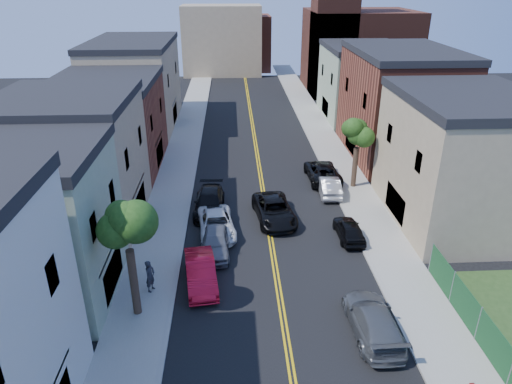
{
  "coord_description": "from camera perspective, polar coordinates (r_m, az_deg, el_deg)",
  "views": [
    {
      "loc": [
        -2.53,
        -6.67,
        16.9
      ],
      "look_at": [
        -0.84,
        25.2,
        2.0
      ],
      "focal_mm": 32.8,
      "sensor_mm": 36.0,
      "label": 1
    }
  ],
  "objects": [
    {
      "name": "sidewalk_right",
      "position": [
        50.69,
        9.05,
        5.33
      ],
      "size": [
        3.2,
        100.0,
        0.15
      ],
      "primitive_type": "cube",
      "color": "gray",
      "rests_on": "ground"
    },
    {
      "name": "sidewalk_left",
      "position": [
        49.9,
        -9.08,
        5.0
      ],
      "size": [
        3.2,
        100.0,
        0.15
      ],
      "primitive_type": "cube",
      "color": "gray",
      "rests_on": "ground"
    },
    {
      "name": "white_pickup",
      "position": [
        33.51,
        -4.85,
        -3.9
      ],
      "size": [
        3.07,
        5.57,
        1.48
      ],
      "primitive_type": "imported",
      "rotation": [
        0.0,
        0.0,
        0.12
      ],
      "color": "silver",
      "rests_on": "ground"
    },
    {
      "name": "grey_car_right",
      "position": [
        25.54,
        14.08,
        -14.95
      ],
      "size": [
        2.34,
        5.56,
        1.6
      ],
      "primitive_type": "imported",
      "rotation": [
        0.0,
        0.0,
        3.16
      ],
      "color": "#4E5155",
      "rests_on": "ground"
    },
    {
      "name": "fence_right",
      "position": [
        25.61,
        27.0,
        -16.36
      ],
      "size": [
        0.04,
        15.0,
        1.9
      ],
      "primitive_type": "cube",
      "color": "#143F1E",
      "rests_on": "sidewalk_right"
    },
    {
      "name": "curb_right",
      "position": [
        50.36,
        7.09,
        5.32
      ],
      "size": [
        0.3,
        100.0,
        0.15
      ],
      "primitive_type": "cube",
      "color": "gray",
      "rests_on": "ground"
    },
    {
      "name": "tree_right_far",
      "position": [
        39.73,
        12.46,
        8.15
      ],
      "size": [
        4.4,
        4.4,
        8.03
      ],
      "color": "#35231A",
      "rests_on": "sidewalk_right"
    },
    {
      "name": "bldg_left_brick",
      "position": [
        46.03,
        -17.5,
        7.59
      ],
      "size": [
        9.0,
        12.0,
        8.0
      ],
      "primitive_type": "cube",
      "color": "brown",
      "rests_on": "ground"
    },
    {
      "name": "church",
      "position": [
        76.72,
        11.76,
        17.31
      ],
      "size": [
        16.2,
        14.2,
        22.6
      ],
      "color": "#4C2319",
      "rests_on": "ground"
    },
    {
      "name": "bldg_left_tan_near",
      "position": [
        35.89,
        -21.5,
        3.01
      ],
      "size": [
        9.0,
        10.0,
        9.0
      ],
      "primitive_type": "cube",
      "color": "#998466",
      "rests_on": "ground"
    },
    {
      "name": "tree_left_mid",
      "position": [
        23.72,
        -15.76,
        -1.77
      ],
      "size": [
        5.2,
        5.2,
        9.29
      ],
      "color": "#35231A",
      "rests_on": "sidewalk_left"
    },
    {
      "name": "red_sedan",
      "position": [
        28.38,
        -6.76,
        -9.71
      ],
      "size": [
        2.34,
        5.08,
        1.61
      ],
      "primitive_type": "imported",
      "rotation": [
        0.0,
        0.0,
        0.13
      ],
      "color": "red",
      "rests_on": "ground"
    },
    {
      "name": "grey_car_left",
      "position": [
        31.29,
        -4.96,
        -6.01
      ],
      "size": [
        1.99,
        4.8,
        1.63
      ],
      "primitive_type": "imported",
      "rotation": [
        0.0,
        0.0,
        -0.01
      ],
      "color": "slate",
      "rests_on": "ground"
    },
    {
      "name": "black_car_right",
      "position": [
        33.42,
        11.29,
        -4.51
      ],
      "size": [
        1.72,
        4.1,
        1.39
      ],
      "primitive_type": "imported",
      "rotation": [
        0.0,
        0.0,
        3.16
      ],
      "color": "black",
      "rests_on": "ground"
    },
    {
      "name": "curb_left",
      "position": [
        49.74,
        -7.06,
        5.06
      ],
      "size": [
        0.3,
        100.0,
        0.15
      ],
      "primitive_type": "cube",
      "color": "gray",
      "rests_on": "ground"
    },
    {
      "name": "black_car_left",
      "position": [
        36.58,
        -5.72,
        -1.22
      ],
      "size": [
        2.43,
        5.57,
        1.59
      ],
      "primitive_type": "imported",
      "rotation": [
        0.0,
        0.0,
        -0.04
      ],
      "color": "black",
      "rests_on": "ground"
    },
    {
      "name": "bldg_left_tan_far",
      "position": [
        59.08,
        -14.52,
        12.39
      ],
      "size": [
        9.0,
        16.0,
        9.5
      ],
      "primitive_type": "cube",
      "color": "#998466",
      "rests_on": "ground"
    },
    {
      "name": "pedestrian_left",
      "position": [
        27.99,
        -12.79,
        -9.96
      ],
      "size": [
        0.72,
        0.85,
        1.98
      ],
      "primitive_type": "imported",
      "rotation": [
        0.0,
        0.0,
        1.17
      ],
      "color": "#25262D",
      "rests_on": "sidewalk_left"
    },
    {
      "name": "bldg_right_palegrn",
      "position": [
        62.25,
        12.74,
        12.71
      ],
      "size": [
        9.0,
        12.0,
        8.5
      ],
      "primitive_type": "cube",
      "color": "gray",
      "rests_on": "ground"
    },
    {
      "name": "backdrop_left",
      "position": [
        89.35,
        -4.17,
        17.96
      ],
      "size": [
        14.0,
        8.0,
        12.0
      ],
      "primitive_type": "cube",
      "color": "#998466",
      "rests_on": "ground"
    },
    {
      "name": "bldg_right_brick",
      "position": [
        49.09,
        17.0,
        9.92
      ],
      "size": [
        9.0,
        14.0,
        10.0
      ],
      "primitive_type": "cube",
      "color": "brown",
      "rests_on": "ground"
    },
    {
      "name": "dark_car_right_far",
      "position": [
        42.48,
        8.09,
        2.5
      ],
      "size": [
        2.85,
        5.84,
        1.6
      ],
      "primitive_type": "imported",
      "rotation": [
        0.0,
        0.0,
        3.18
      ],
      "color": "black",
      "rests_on": "ground"
    },
    {
      "name": "bldg_left_palegrn",
      "position": [
        28.38,
        -26.57,
        -4.33
      ],
      "size": [
        9.0,
        8.0,
        8.5
      ],
      "primitive_type": "cube",
      "color": "gray",
      "rests_on": "ground"
    },
    {
      "name": "bldg_right_tan",
      "position": [
        36.98,
        23.76,
        3.24
      ],
      "size": [
        9.0,
        12.0,
        9.0
      ],
      "primitive_type": "cube",
      "color": "#998466",
      "rests_on": "ground"
    },
    {
      "name": "backdrop_center",
      "position": [
        93.46,
        -1.54,
        17.7
      ],
      "size": [
        10.0,
        8.0,
        10.0
      ],
      "primitive_type": "cube",
      "color": "brown",
      "rests_on": "ground"
    },
    {
      "name": "silver_car_right",
      "position": [
        39.83,
        8.86,
        0.81
      ],
      "size": [
        1.78,
        4.66,
        1.52
      ],
      "primitive_type": "imported",
      "rotation": [
        0.0,
        0.0,
        3.1
      ],
      "color": "#A4A6AC",
      "rests_on": "ground"
    },
    {
      "name": "black_suv_lane",
      "position": [
        35.15,
        2.24,
        -2.24
      ],
      "size": [
        3.35,
        6.07,
        1.61
      ],
      "primitive_type": "imported",
      "rotation": [
        0.0,
        0.0,
        0.12
      ],
      "color": "black",
      "rests_on": "ground"
    }
  ]
}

